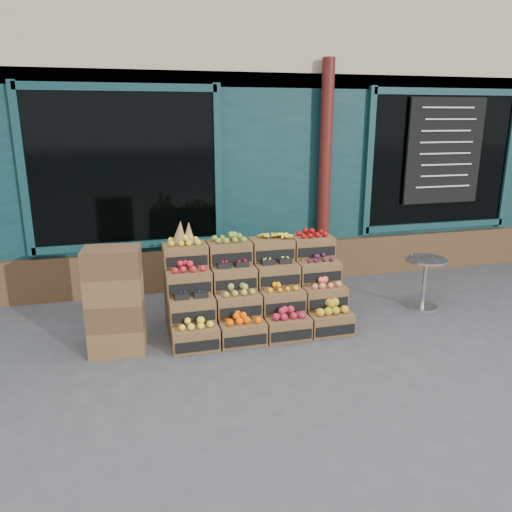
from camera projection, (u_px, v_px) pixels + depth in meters
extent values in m
plane|color=#414144|center=(290.00, 346.00, 5.45)|extent=(60.00, 60.00, 0.00)
cube|color=#0F3033|center=(205.00, 117.00, 9.63)|extent=(12.00, 6.00, 4.80)
cube|color=#C1B28C|center=(239.00, 7.00, 6.54)|extent=(12.00, 0.18, 2.00)
cube|color=#0F3033|center=(241.00, 183.00, 7.13)|extent=(12.00, 0.12, 3.00)
cube|color=#4E341F|center=(243.00, 265.00, 7.39)|extent=(12.00, 0.18, 0.60)
cube|color=black|center=(125.00, 169.00, 6.60)|extent=(2.40, 0.06, 2.00)
cube|color=black|center=(440.00, 161.00, 7.81)|extent=(2.40, 0.06, 2.00)
cylinder|color=#4D1511|center=(325.00, 175.00, 7.22)|extent=(0.18, 0.18, 3.20)
cube|color=black|center=(444.00, 151.00, 7.70)|extent=(1.30, 0.04, 1.60)
cube|color=brown|center=(195.00, 337.00, 5.38)|extent=(0.50, 0.35, 0.25)
cube|color=black|center=(198.00, 346.00, 5.22)|extent=(0.46, 0.02, 0.11)
cube|color=yellow|center=(194.00, 323.00, 5.34)|extent=(0.40, 0.27, 0.08)
cube|color=brown|center=(242.00, 332.00, 5.51)|extent=(0.50, 0.35, 0.25)
cube|color=black|center=(246.00, 341.00, 5.35)|extent=(0.46, 0.02, 0.11)
cube|color=#FC5100|center=(242.00, 318.00, 5.47)|extent=(0.40, 0.27, 0.09)
cube|color=brown|center=(287.00, 327.00, 5.64)|extent=(0.50, 0.35, 0.25)
cube|color=black|center=(292.00, 336.00, 5.47)|extent=(0.46, 0.02, 0.11)
cube|color=maroon|center=(287.00, 313.00, 5.59)|extent=(0.40, 0.27, 0.10)
cube|color=brown|center=(329.00, 322.00, 5.77)|extent=(0.50, 0.35, 0.25)
cube|color=black|center=(336.00, 331.00, 5.60)|extent=(0.46, 0.02, 0.11)
cube|color=gold|center=(330.00, 307.00, 5.72)|extent=(0.40, 0.27, 0.12)
cube|color=brown|center=(192.00, 308.00, 5.51)|extent=(0.50, 0.35, 0.25)
cube|color=black|center=(194.00, 317.00, 5.35)|extent=(0.46, 0.02, 0.11)
cube|color=#1C2143|center=(191.00, 296.00, 5.47)|extent=(0.40, 0.27, 0.03)
cube|color=brown|center=(237.00, 304.00, 5.64)|extent=(0.50, 0.35, 0.25)
cube|color=black|center=(241.00, 312.00, 5.48)|extent=(0.46, 0.02, 0.11)
cube|color=#98953C|center=(237.00, 290.00, 5.60)|extent=(0.40, 0.27, 0.08)
cube|color=brown|center=(281.00, 300.00, 5.77)|extent=(0.50, 0.35, 0.25)
cube|color=black|center=(286.00, 307.00, 5.60)|extent=(0.46, 0.02, 0.11)
cube|color=#FF9908|center=(281.00, 287.00, 5.73)|extent=(0.40, 0.27, 0.07)
cube|color=brown|center=(323.00, 296.00, 5.90)|extent=(0.50, 0.35, 0.25)
cube|color=black|center=(329.00, 303.00, 5.73)|extent=(0.46, 0.02, 0.11)
cube|color=#EE7248|center=(324.00, 282.00, 5.85)|extent=(0.40, 0.27, 0.08)
cube|color=brown|center=(188.00, 281.00, 5.64)|extent=(0.50, 0.35, 0.25)
cube|color=black|center=(190.00, 288.00, 5.48)|extent=(0.46, 0.02, 0.11)
cube|color=red|center=(188.00, 267.00, 5.60)|extent=(0.40, 0.27, 0.08)
cube|color=brown|center=(233.00, 277.00, 5.77)|extent=(0.50, 0.35, 0.25)
cube|color=black|center=(237.00, 284.00, 5.60)|extent=(0.46, 0.02, 0.11)
cube|color=#AA071E|center=(233.00, 266.00, 5.73)|extent=(0.40, 0.27, 0.03)
cube|color=brown|center=(276.00, 274.00, 5.90)|extent=(0.50, 0.35, 0.25)
cube|color=black|center=(281.00, 281.00, 5.73)|extent=(0.46, 0.02, 0.11)
cube|color=#9FD054|center=(276.00, 262.00, 5.86)|extent=(0.40, 0.27, 0.03)
cube|color=brown|center=(317.00, 270.00, 6.03)|extent=(0.50, 0.35, 0.25)
cube|color=black|center=(323.00, 277.00, 5.86)|extent=(0.46, 0.02, 0.11)
cube|color=#3E0F2E|center=(318.00, 258.00, 5.98)|extent=(0.40, 0.27, 0.06)
cube|color=brown|center=(185.00, 255.00, 5.77)|extent=(0.50, 0.35, 0.25)
cube|color=black|center=(187.00, 261.00, 5.61)|extent=(0.46, 0.02, 0.11)
cube|color=gold|center=(184.00, 241.00, 5.73)|extent=(0.40, 0.27, 0.08)
cube|color=brown|center=(229.00, 252.00, 5.90)|extent=(0.50, 0.35, 0.25)
cube|color=black|center=(232.00, 258.00, 5.73)|extent=(0.46, 0.02, 0.11)
cube|color=olive|center=(229.00, 238.00, 5.85)|extent=(0.40, 0.27, 0.08)
cube|color=brown|center=(271.00, 249.00, 6.03)|extent=(0.50, 0.35, 0.25)
cube|color=black|center=(276.00, 255.00, 5.86)|extent=(0.46, 0.02, 0.11)
cube|color=yellow|center=(271.00, 236.00, 5.98)|extent=(0.40, 0.27, 0.08)
cube|color=brown|center=(311.00, 246.00, 6.16)|extent=(0.50, 0.35, 0.25)
cube|color=black|center=(317.00, 252.00, 5.99)|extent=(0.46, 0.02, 0.11)
cube|color=#9A0809|center=(312.00, 233.00, 6.11)|extent=(0.40, 0.27, 0.07)
cube|color=#4E341F|center=(259.00, 322.00, 5.77)|extent=(2.06, 0.36, 0.25)
cube|color=#4E341F|center=(255.00, 305.00, 5.94)|extent=(2.06, 0.36, 0.50)
cube|color=#4E341F|center=(250.00, 290.00, 6.10)|extent=(2.06, 0.36, 0.75)
cone|color=olive|center=(180.00, 232.00, 5.69)|extent=(0.17, 0.17, 0.29)
cone|color=olive|center=(189.00, 233.00, 5.75)|extent=(0.15, 0.15, 0.25)
cube|color=brown|center=(118.00, 339.00, 5.30)|extent=(0.61, 0.46, 0.29)
cube|color=#4E341F|center=(116.00, 314.00, 5.22)|extent=(0.61, 0.46, 0.29)
cube|color=brown|center=(114.00, 288.00, 5.15)|extent=(0.61, 0.46, 0.29)
cube|color=#4E341F|center=(112.00, 262.00, 5.07)|extent=(0.61, 0.46, 0.29)
cylinder|color=silver|center=(422.00, 306.00, 6.55)|extent=(0.39, 0.39, 0.03)
cylinder|color=silver|center=(424.00, 284.00, 6.47)|extent=(0.05, 0.05, 0.64)
cylinder|color=silver|center=(426.00, 260.00, 6.38)|extent=(0.53, 0.53, 0.03)
imported|color=#14471F|center=(119.00, 212.00, 7.43)|extent=(0.78, 0.52, 2.10)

